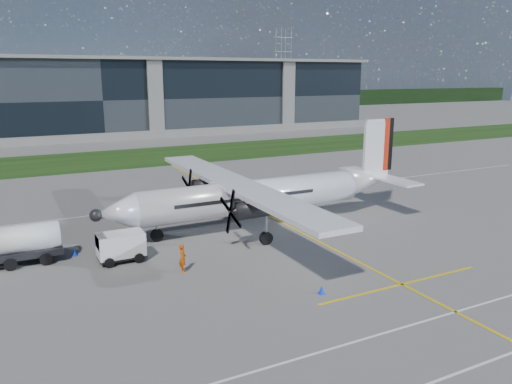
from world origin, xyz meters
TOP-DOWN VIEW (x-y plane):
  - ground at (0.00, 40.00)m, footprint 400.00×400.00m
  - grass_strip at (0.00, 48.00)m, footprint 400.00×18.00m
  - terminal_building at (0.00, 80.00)m, footprint 120.00×20.00m
  - tree_line at (0.00, 140.00)m, footprint 400.00×6.00m
  - pylon_east at (85.00, 150.00)m, footprint 9.00×4.60m
  - yellow_taxiway_centerline at (3.00, 10.00)m, footprint 0.20×70.00m
  - white_lane_line at (0.00, -14.00)m, footprint 90.00×0.15m
  - turboprop_aircraft at (1.16, 8.42)m, footprint 27.00×28.00m
  - baggage_tug at (-11.11, 5.60)m, footprint 3.25×1.95m
  - ground_crew_person at (-8.06, 1.83)m, footprint 0.77×0.97m
  - safety_cone_nose_stbd at (-11.90, 10.44)m, footprint 0.36×0.36m
  - safety_cone_portwing at (-2.04, -4.87)m, footprint 0.36×0.36m
  - safety_cone_fwd at (-13.80, 8.09)m, footprint 0.36×0.36m
  - safety_cone_nose_port at (-10.73, 7.42)m, footprint 0.36×0.36m
  - safety_cone_stbdwing at (-1.56, 21.89)m, footprint 0.36×0.36m

SIDE VIEW (x-z plane):
  - ground at x=0.00m, z-range 0.00..0.00m
  - yellow_taxiway_centerline at x=3.00m, z-range 0.00..0.01m
  - white_lane_line at x=0.00m, z-range 0.00..0.01m
  - grass_strip at x=0.00m, z-range 0.00..0.04m
  - safety_cone_nose_stbd at x=-11.90m, z-range 0.00..0.50m
  - safety_cone_portwing at x=-2.04m, z-range 0.00..0.50m
  - safety_cone_fwd at x=-13.80m, z-range 0.00..0.50m
  - safety_cone_nose_port at x=-10.73m, z-range 0.00..0.50m
  - safety_cone_stbdwing at x=-1.56m, z-range 0.00..0.50m
  - baggage_tug at x=-11.11m, z-range 0.00..1.95m
  - ground_crew_person at x=-8.06m, z-range 0.00..2.16m
  - tree_line at x=0.00m, z-range 0.00..6.00m
  - turboprop_aircraft at x=1.16m, z-range 0.00..8.40m
  - terminal_building at x=0.00m, z-range 0.00..15.00m
  - pylon_east at x=85.00m, z-range 0.00..30.00m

